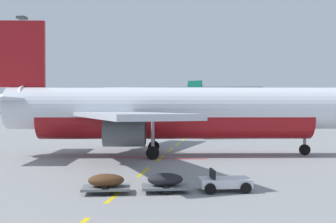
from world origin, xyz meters
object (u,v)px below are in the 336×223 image
Objects in this scene: baggage_train at (166,182)px; apron_light_mast_near at (22,59)px; fuel_service_truck at (222,127)px; airliner_foreground at (169,112)px; airliner_mid_left at (156,110)px.

baggage_train is 0.37× the size of apron_light_mast_near.
airliner_foreground is at bearing -102.54° from fuel_service_truck.
apron_light_mast_near reaches higher than baggage_train.
airliner_foreground is 1.09× the size of airliner_mid_left.
airliner_mid_left is 4.34× the size of fuel_service_truck.
fuel_service_truck is 38.12m from baggage_train.
apron_light_mast_near reaches higher than fuel_service_truck.
apron_light_mast_near is at bearing 123.21° from baggage_train.
airliner_mid_left is 57.94m from fuel_service_truck.
apron_light_mast_near reaches higher than airliner_mid_left.
airliner_foreground reaches higher than fuel_service_truck.
fuel_service_truck is 0.84× the size of baggage_train.
baggage_train is 72.29m from apron_light_mast_near.
airliner_foreground is 22.78m from fuel_service_truck.
airliner_mid_left is at bearing 55.27° from apron_light_mast_near.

